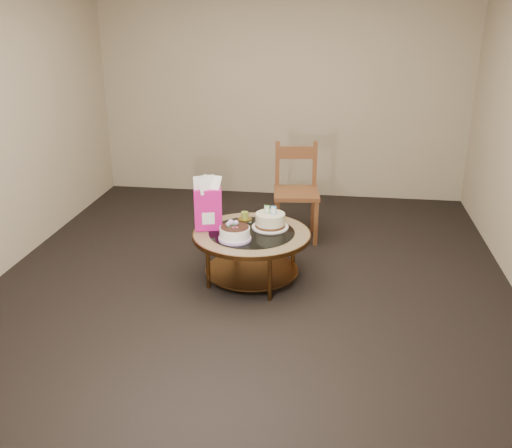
# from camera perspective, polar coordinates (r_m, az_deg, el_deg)

# --- Properties ---
(ground) EXTENTS (5.00, 5.00, 0.00)m
(ground) POSITION_cam_1_polar(r_m,az_deg,el_deg) (5.08, -0.42, -5.59)
(ground) COLOR black
(ground) RESTS_ON ground
(room_walls) EXTENTS (4.52, 5.02, 2.61)m
(room_walls) POSITION_cam_1_polar(r_m,az_deg,el_deg) (4.59, -0.47, 11.85)
(room_walls) COLOR tan
(room_walls) RESTS_ON ground
(coffee_table) EXTENTS (1.02, 1.02, 0.46)m
(coffee_table) POSITION_cam_1_polar(r_m,az_deg,el_deg) (4.92, -0.43, -1.66)
(coffee_table) COLOR brown
(coffee_table) RESTS_ON ground
(decorated_cake) EXTENTS (0.27, 0.27, 0.16)m
(decorated_cake) POSITION_cam_1_polar(r_m,az_deg,el_deg) (4.71, -2.14, -0.98)
(decorated_cake) COLOR #C5A2E5
(decorated_cake) RESTS_ON coffee_table
(cream_cake) EXTENTS (0.32, 0.32, 0.20)m
(cream_cake) POSITION_cam_1_polar(r_m,az_deg,el_deg) (4.96, 1.43, 0.32)
(cream_cake) COLOR white
(cream_cake) RESTS_ON coffee_table
(gift_bag) EXTENTS (0.26, 0.21, 0.47)m
(gift_bag) POSITION_cam_1_polar(r_m,az_deg,el_deg) (4.90, -4.84, 2.06)
(gift_bag) COLOR #ED1695
(gift_bag) RESTS_ON coffee_table
(pillar_candle) EXTENTS (0.13, 0.13, 0.10)m
(pillar_candle) POSITION_cam_1_polar(r_m,az_deg,el_deg) (5.12, -1.13, 0.63)
(pillar_candle) COLOR #CBB353
(pillar_candle) RESTS_ON coffee_table
(dining_chair) EXTENTS (0.50, 0.50, 0.98)m
(dining_chair) POSITION_cam_1_polar(r_m,az_deg,el_deg) (5.85, 4.03, 3.32)
(dining_chair) COLOR brown
(dining_chair) RESTS_ON ground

